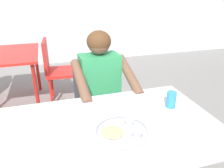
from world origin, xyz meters
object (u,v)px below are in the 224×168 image
Objects in this scene: table_foreground at (110,135)px; table_background_red at (4,60)px; diner_foreground at (103,87)px; chair_foreground at (97,98)px; thali_tray at (122,131)px; chair_red_right at (56,67)px; drinking_cup at (171,99)px.

table_background_red is at bearing 114.10° from table_foreground.
table_foreground is 1.12× the size of diner_foreground.
chair_foreground is 1.40m from table_background_red.
chair_foreground is at bearing 85.97° from thali_tray.
diner_foreground reaches higher than chair_foreground.
chair_red_right reaches higher than table_background_red.
chair_foreground is at bearing -70.84° from chair_red_right.
drinking_cup is at bearing -58.06° from diner_foreground.
table_foreground is at bearing -97.56° from chair_foreground.
thali_tray is at bearing -94.03° from chair_foreground.
diner_foreground is 1.22× the size of table_background_red.
table_foreground is 0.12m from thali_tray.
chair_red_right is at bearing -3.78° from table_background_red.
drinking_cup is (0.46, 0.10, 0.13)m from table_foreground.
drinking_cup is at bearing 23.46° from thali_tray.
table_foreground reaches higher than table_background_red.
table_background_red is (-1.29, 1.77, -0.14)m from drinking_cup.
diner_foreground is (0.01, -0.22, 0.22)m from chair_foreground.
chair_foreground is at bearing -46.90° from table_background_red.
chair_red_right reaches higher than drinking_cup.
thali_tray is at bearing -95.96° from diner_foreground.
table_background_red is at bearing 133.10° from chair_foreground.
chair_foreground reaches higher than thali_tray.
chair_foreground is (0.07, 0.94, -0.27)m from thali_tray.
diner_foreground is (0.07, 0.71, -0.06)m from thali_tray.
drinking_cup reaches higher than chair_foreground.
table_foreground is 4.28× the size of thali_tray.
table_foreground is 1.37× the size of table_background_red.
diner_foreground is at bearing -52.25° from table_background_red.
table_foreground is at bearing -100.92° from diner_foreground.
diner_foreground reaches higher than thali_tray.
drinking_cup reaches higher than table_foreground.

